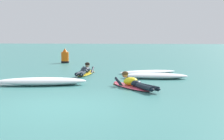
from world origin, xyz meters
The scene contains 7 objects.
ground_plane centered at (0.00, 10.00, 0.00)m, with size 120.00×120.00×0.00m, color #387A75.
surfer_near centered at (1.58, 3.16, 0.13)m, with size 1.77×2.49×0.54m.
surfer_far centered at (-0.68, 6.89, 0.14)m, with size 0.54×2.66×0.54m.
whitewater_mid_left centered at (-1.52, 3.43, 0.12)m, with size 3.13×1.39×0.27m.
whitewater_back centered at (2.00, 7.65, 0.07)m, with size 2.73×1.80×0.14m.
whitewater_far_band centered at (2.30, 5.75, 0.11)m, with size 2.53×0.85×0.23m.
channel_marker_buoy centered at (-3.15, 13.20, 0.36)m, with size 0.48×0.48×0.92m.
Camera 1 is at (2.16, -7.91, 1.64)m, focal length 56.26 mm.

